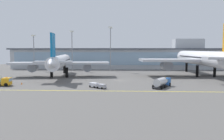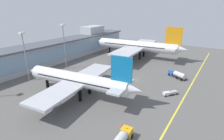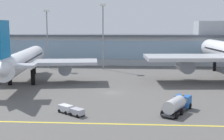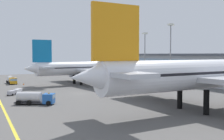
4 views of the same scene
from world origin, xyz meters
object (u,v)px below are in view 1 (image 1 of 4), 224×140
(apron_light_mast_east, at_px, (34,46))
(apron_light_mast_centre, at_px, (110,42))
(service_truck_far, at_px, (97,85))
(baggage_tug_near, at_px, (162,82))
(apron_light_mast_west, at_px, (72,44))
(airliner_near_right, at_px, (203,59))
(safety_cone, at_px, (22,83))
(airliner_near_left, at_px, (60,62))

(apron_light_mast_east, bearing_deg, apron_light_mast_centre, -3.84)
(service_truck_far, height_order, apron_light_mast_east, apron_light_mast_east)
(baggage_tug_near, distance_m, apron_light_mast_west, 66.99)
(airliner_near_right, xyz_separation_m, apron_light_mast_west, (-60.03, 22.85, 6.60))
(service_truck_far, bearing_deg, safety_cone, 24.33)
(apron_light_mast_west, bearing_deg, service_truck_far, -70.65)
(airliner_near_left, height_order, service_truck_far, airliner_near_left)
(apron_light_mast_west, height_order, apron_light_mast_centre, apron_light_mast_centre)
(airliner_near_left, height_order, airliner_near_right, airliner_near_right)
(service_truck_far, distance_m, apron_light_mast_centre, 55.90)
(safety_cone, bearing_deg, apron_light_mast_centre, 61.87)
(apron_light_mast_west, distance_m, safety_cone, 51.98)
(apron_light_mast_west, height_order, apron_light_mast_east, apron_light_mast_west)
(apron_light_mast_east, xyz_separation_m, safety_cone, (15.28, -50.93, -12.41))
(apron_light_mast_west, relative_size, apron_light_mast_east, 1.11)
(apron_light_mast_west, bearing_deg, airliner_near_right, -20.84)
(airliner_near_right, relative_size, baggage_tug_near, 6.60)
(airliner_near_left, relative_size, safety_cone, 71.34)
(apron_light_mast_centre, bearing_deg, apron_light_mast_east, 176.16)
(baggage_tug_near, xyz_separation_m, apron_light_mast_west, (-38.63, 53.31, 12.39))
(airliner_near_left, distance_m, service_truck_far, 33.57)
(airliner_near_right, bearing_deg, airliner_near_left, 90.46)
(apron_light_mast_east, bearing_deg, service_truck_far, -54.61)
(airliner_near_right, height_order, baggage_tug_near, airliner_near_right)
(apron_light_mast_centre, bearing_deg, service_truck_far, -90.69)
(service_truck_far, bearing_deg, apron_light_mast_east, -17.02)
(service_truck_far, height_order, safety_cone, service_truck_far)
(baggage_tug_near, bearing_deg, apron_light_mast_east, 76.34)
(apron_light_mast_east, height_order, safety_cone, apron_light_mast_east)
(airliner_near_left, height_order, apron_light_mast_east, apron_light_mast_east)
(apron_light_mast_west, distance_m, apron_light_mast_east, 20.85)
(airliner_near_left, bearing_deg, airliner_near_right, -92.31)
(apron_light_mast_centre, distance_m, safety_cone, 56.54)
(apron_light_mast_east, relative_size, safety_cone, 28.73)
(airliner_near_right, xyz_separation_m, service_truck_far, (-40.44, -32.95, -6.50))
(apron_light_mast_west, relative_size, safety_cone, 31.84)
(airliner_near_left, distance_m, safety_cone, 23.36)
(baggage_tug_near, height_order, service_truck_far, baggage_tug_near)
(service_truck_far, bearing_deg, airliner_near_left, -18.62)
(apron_light_mast_west, bearing_deg, safety_cone, -96.31)
(baggage_tug_near, xyz_separation_m, apron_light_mast_centre, (-18.39, 51.61, 13.39))
(apron_light_mast_west, height_order, safety_cone, apron_light_mast_west)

